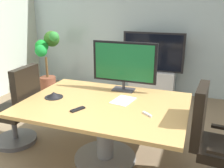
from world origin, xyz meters
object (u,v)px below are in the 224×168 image
object	(u,v)px
office_chair_left	(18,113)
conference_phone	(54,95)
office_chair_right	(214,149)
potted_plant	(48,55)
conference_table	(105,117)
remote_control	(78,109)
tv_monitor	(124,63)
wall_display_unit	(152,76)

from	to	relation	value
office_chair_left	conference_phone	size ratio (longest dim) A/B	4.95
office_chair_left	conference_phone	world-z (taller)	office_chair_left
office_chair_right	potted_plant	size ratio (longest dim) A/B	0.84
office_chair_right	conference_phone	distance (m)	1.88
potted_plant	office_chair_right	bearing A→B (deg)	-32.30
office_chair_left	conference_table	bearing A→B (deg)	92.63
office_chair_right	conference_table	bearing A→B (deg)	90.30
potted_plant	remote_control	distance (m)	2.98
potted_plant	tv_monitor	bearing A→B (deg)	-34.46
conference_table	office_chair_left	size ratio (longest dim) A/B	1.71
conference_table	remote_control	world-z (taller)	remote_control
tv_monitor	remote_control	bearing A→B (deg)	-108.90
wall_display_unit	potted_plant	world-z (taller)	wall_display_unit
office_chair_right	wall_display_unit	distance (m)	2.68
office_chair_left	potted_plant	xyz separation A→B (m)	(-0.90, 2.06, 0.32)
wall_display_unit	conference_phone	bearing A→B (deg)	-107.29
conference_table	office_chair_left	world-z (taller)	office_chair_left
conference_table	conference_phone	distance (m)	0.68
office_chair_left	remote_control	world-z (taller)	office_chair_left
conference_table	office_chair_left	bearing A→B (deg)	-177.08
tv_monitor	wall_display_unit	world-z (taller)	tv_monitor
office_chair_left	remote_control	bearing A→B (deg)	76.95
tv_monitor	potted_plant	bearing A→B (deg)	145.54
office_chair_left	potted_plant	size ratio (longest dim) A/B	0.84
potted_plant	remote_control	xyz separation A→B (m)	(1.91, -2.29, -0.02)
wall_display_unit	conference_phone	world-z (taller)	wall_display_unit
office_chair_right	tv_monitor	world-z (taller)	tv_monitor
remote_control	office_chair_right	bearing A→B (deg)	33.69
conference_table	wall_display_unit	world-z (taller)	wall_display_unit
conference_phone	wall_display_unit	bearing A→B (deg)	72.71
office_chair_left	remote_control	size ratio (longest dim) A/B	6.41
office_chair_left	office_chair_right	distance (m)	2.42
office_chair_left	potted_plant	world-z (taller)	potted_plant
conference_table	conference_phone	bearing A→B (deg)	-175.31
tv_monitor	wall_display_unit	bearing A→B (deg)	89.18
wall_display_unit	remote_control	xyz separation A→B (m)	(-0.30, -2.63, 0.31)
conference_table	potted_plant	distance (m)	2.91
wall_display_unit	tv_monitor	bearing A→B (deg)	-90.82
conference_phone	remote_control	xyz separation A→B (m)	(0.45, -0.24, -0.02)
office_chair_right	conference_phone	xyz separation A→B (m)	(-1.85, 0.05, 0.32)
office_chair_right	remote_control	distance (m)	1.45
conference_phone	potted_plant	bearing A→B (deg)	125.54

